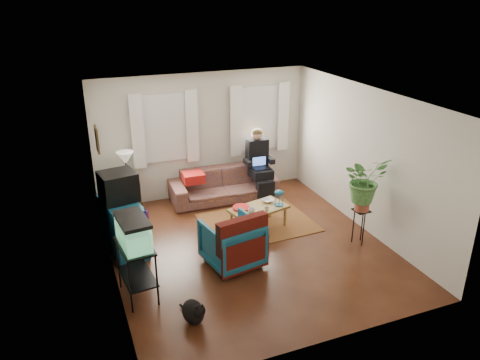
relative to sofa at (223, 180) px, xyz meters
name	(u,v)px	position (x,y,z in m)	size (l,w,h in m)	color
floor	(249,247)	(-0.27, -2.05, -0.43)	(4.50, 5.00, 0.01)	#4F2B14
ceiling	(250,98)	(-0.27, -2.05, 2.17)	(4.50, 5.00, 0.01)	white
wall_back	(203,135)	(-0.27, 0.45, 0.87)	(4.50, 0.01, 2.60)	silver
wall_front	(332,253)	(-0.27, -4.55, 0.87)	(4.50, 0.01, 2.60)	silver
wall_left	(106,199)	(-2.52, -2.05, 0.87)	(0.01, 5.00, 2.60)	silver
wall_right	(366,160)	(1.98, -2.05, 0.87)	(0.01, 5.00, 2.60)	silver
window_left	(165,128)	(-1.07, 0.43, 1.12)	(1.08, 0.04, 1.38)	white
window_right	(259,118)	(0.98, 0.43, 1.12)	(1.08, 0.04, 1.38)	white
curtains_left	(165,129)	(-1.07, 0.35, 1.12)	(1.36, 0.06, 1.50)	white
curtains_right	(260,119)	(0.98, 0.35, 1.12)	(1.36, 0.06, 1.50)	white
picture_frame	(98,139)	(-2.49, -1.20, 1.52)	(0.04, 0.32, 0.40)	#3D2616
area_rug	(257,222)	(0.23, -1.28, -0.42)	(2.00, 1.60, 0.01)	brown
sofa	(223,180)	(0.00, 0.00, 0.00)	(2.19, 0.86, 0.86)	brown
seated_person	(259,165)	(0.79, -0.03, 0.22)	(0.55, 0.68, 1.31)	black
side_table	(129,195)	(-1.92, 0.21, -0.11)	(0.44, 0.44, 0.64)	#3A2716
table_lamp	(126,167)	(-1.92, 0.21, 0.49)	(0.33, 0.33, 0.59)	white
dresser	(123,227)	(-2.26, -1.39, 0.03)	(0.50, 1.01, 0.91)	#135172
crt_tv	(118,186)	(-2.26, -1.29, 0.72)	(0.56, 0.50, 0.48)	black
aquarium_stand	(137,271)	(-2.27, -2.73, -0.01)	(0.42, 0.75, 0.84)	black
aquarium	(133,231)	(-2.27, -2.73, 0.63)	(0.37, 0.68, 0.44)	#7FD899
black_cat	(193,310)	(-1.70, -3.56, -0.24)	(0.28, 0.44, 0.37)	black
armchair	(232,240)	(-0.71, -2.42, -0.01)	(0.82, 0.77, 0.84)	navy
serape_throw	(243,239)	(-0.65, -2.74, 0.17)	(0.85, 0.20, 0.70)	#9E0A0A
coffee_table	(258,218)	(0.16, -1.49, -0.21)	(1.04, 0.57, 0.43)	olive
cup_a	(251,210)	(-0.05, -1.64, 0.05)	(0.12, 0.12, 0.09)	white
cup_b	(267,208)	(0.25, -1.64, 0.05)	(0.09, 0.09, 0.09)	beige
bowl	(267,201)	(0.41, -1.32, 0.03)	(0.20, 0.20, 0.05)	white
snack_tray	(241,208)	(-0.15, -1.42, 0.02)	(0.32, 0.32, 0.04)	#B21414
birdcage	(279,198)	(0.54, -1.53, 0.15)	(0.17, 0.17, 0.30)	#115B6B
plant_stand	(360,226)	(1.57, -2.61, -0.11)	(0.27, 0.27, 0.63)	black
potted_plant	(364,186)	(1.57, -2.61, 0.64)	(0.72, 0.63, 0.80)	#599947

